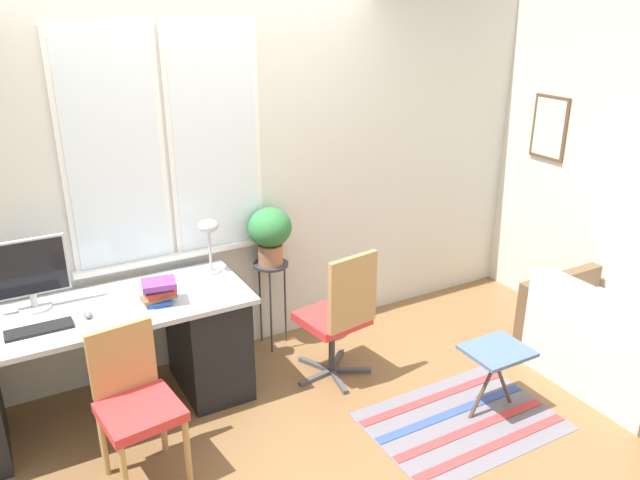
% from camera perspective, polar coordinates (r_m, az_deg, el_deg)
% --- Properties ---
extents(ground_plane, '(14.00, 14.00, 0.00)m').
position_cam_1_polar(ground_plane, '(4.23, -5.22, -14.50)').
color(ground_plane, brown).
extents(wall_back_with_window, '(9.00, 0.12, 2.70)m').
position_cam_1_polar(wall_back_with_window, '(4.30, -10.22, 6.01)').
color(wall_back_with_window, silver).
rests_on(wall_back_with_window, ground_plane).
extents(wall_right_with_picture, '(0.08, 9.00, 2.70)m').
position_cam_1_polar(wall_right_with_picture, '(5.23, 22.44, 7.41)').
color(wall_right_with_picture, silver).
rests_on(wall_right_with_picture, ground_plane).
extents(desk, '(1.93, 0.70, 0.75)m').
position_cam_1_polar(desk, '(4.09, -19.99, -10.49)').
color(desk, '#B2B7BC').
rests_on(desk, ground_plane).
extents(monitor, '(0.43, 0.19, 0.44)m').
position_cam_1_polar(monitor, '(3.99, -25.07, -2.76)').
color(monitor, silver).
rests_on(monitor, desk).
extents(keyboard, '(0.35, 0.12, 0.02)m').
position_cam_1_polar(keyboard, '(3.81, -24.30, -7.46)').
color(keyboard, black).
rests_on(keyboard, desk).
extents(mouse, '(0.04, 0.07, 0.04)m').
position_cam_1_polar(mouse, '(3.85, -20.47, -6.41)').
color(mouse, slate).
rests_on(mouse, desk).
extents(desk_lamp, '(0.13, 0.13, 0.37)m').
position_cam_1_polar(desk_lamp, '(4.15, -10.13, 0.70)').
color(desk_lamp, '#ADADB2').
rests_on(desk_lamp, desk).
extents(book_stack, '(0.22, 0.19, 0.15)m').
position_cam_1_polar(book_stack, '(3.86, -14.52, -4.53)').
color(book_stack, '#2851B2').
rests_on(book_stack, desk).
extents(desk_chair_wooden, '(0.44, 0.45, 0.86)m').
position_cam_1_polar(desk_chair_wooden, '(3.55, -16.51, -13.95)').
color(desk_chair_wooden, '#B2844C').
rests_on(desk_chair_wooden, ground_plane).
extents(office_chair_swivel, '(0.53, 0.53, 0.96)m').
position_cam_1_polar(office_chair_swivel, '(4.19, 1.76, -6.85)').
color(office_chair_swivel, '#47474C').
rests_on(office_chair_swivel, ground_plane).
extents(couch_loveseat, '(0.77, 1.14, 0.72)m').
position_cam_1_polar(couch_loveseat, '(4.71, 25.30, -8.83)').
color(couch_loveseat, white).
rests_on(couch_loveseat, ground_plane).
extents(plant_stand, '(0.25, 0.25, 0.67)m').
position_cam_1_polar(plant_stand, '(4.56, -4.49, -3.14)').
color(plant_stand, '#333338').
rests_on(plant_stand, ground_plane).
extents(potted_plant, '(0.31, 0.31, 0.42)m').
position_cam_1_polar(potted_plant, '(4.43, -4.61, 0.81)').
color(potted_plant, '#9E6B4C').
rests_on(potted_plant, plant_stand).
extents(floor_rug_striped, '(1.16, 0.82, 0.01)m').
position_cam_1_polar(floor_rug_striped, '(4.14, 12.84, -15.82)').
color(floor_rug_striped, slate).
rests_on(floor_rug_striped, ground_plane).
extents(folding_stool, '(0.38, 0.33, 0.45)m').
position_cam_1_polar(folding_stool, '(4.07, 15.85, -10.12)').
color(folding_stool, slate).
rests_on(folding_stool, ground_plane).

